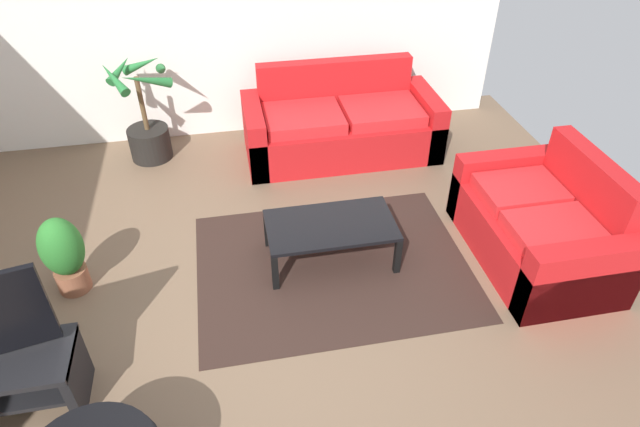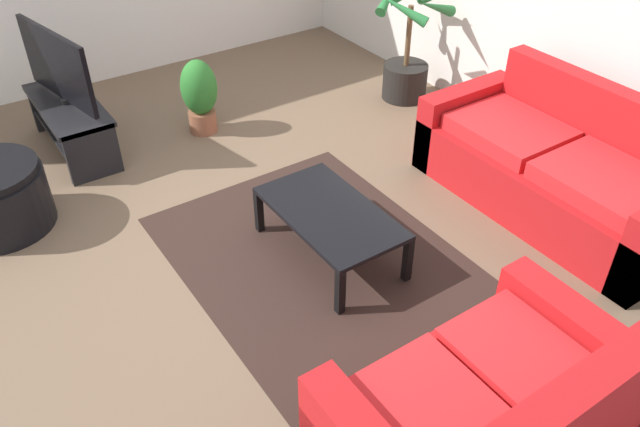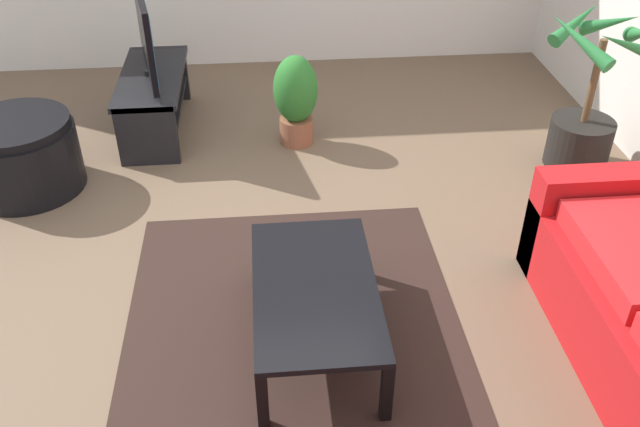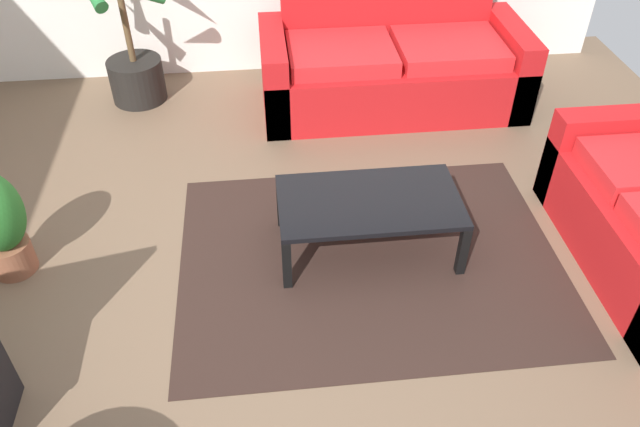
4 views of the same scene
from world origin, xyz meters
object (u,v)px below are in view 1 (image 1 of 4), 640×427
object	(u,v)px
couch_main	(341,126)
couch_loveseat	(540,227)
coffee_table	(331,228)
potted_palm	(147,125)
potted_plant_small	(63,253)

from	to	relation	value
couch_main	couch_loveseat	xyz separation A→B (m)	(1.21, -1.97, -0.00)
coffee_table	potted_palm	distance (m)	2.48
coffee_table	potted_plant_small	world-z (taller)	potted_plant_small
couch_loveseat	potted_palm	size ratio (longest dim) A/B	1.31
potted_palm	couch_main	bearing A→B (deg)	-7.53
couch_loveseat	potted_palm	xyz separation A→B (m)	(-3.21, 2.24, 0.08)
potted_palm	potted_plant_small	xyz separation A→B (m)	(-0.50, -1.92, -0.02)
couch_loveseat	potted_plant_small	bearing A→B (deg)	175.04
coffee_table	potted_palm	world-z (taller)	potted_palm
couch_main	couch_loveseat	distance (m)	2.32
couch_loveseat	potted_palm	distance (m)	3.91
couch_loveseat	coffee_table	bearing A→B (deg)	170.34
couch_main	potted_plant_small	distance (m)	3.00
couch_main	coffee_table	distance (m)	1.75
couch_loveseat	coffee_table	distance (m)	1.70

